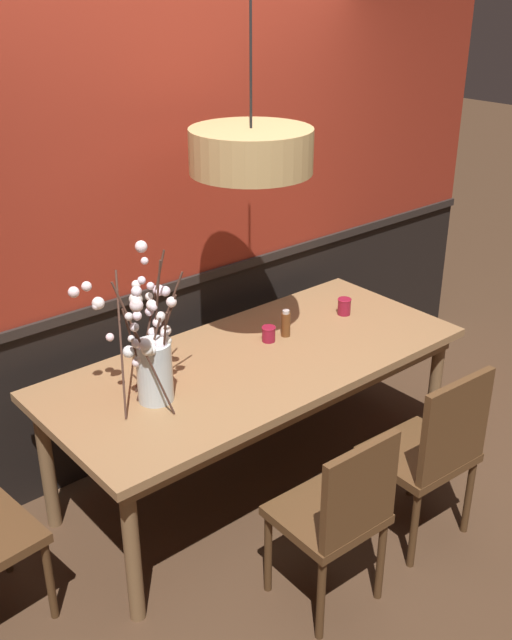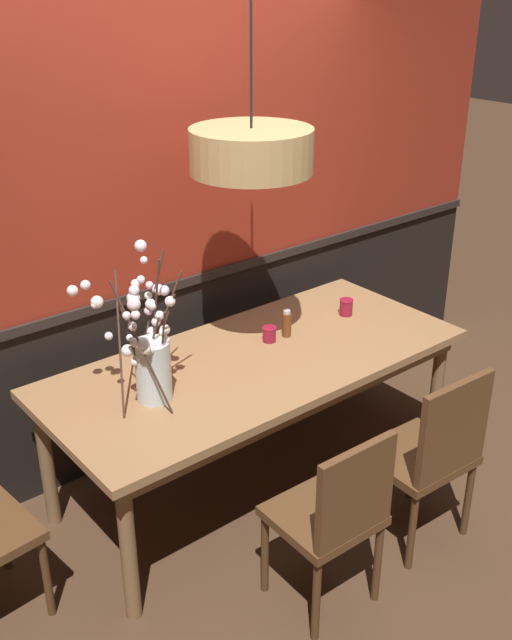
{
  "view_description": "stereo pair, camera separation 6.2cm",
  "coord_description": "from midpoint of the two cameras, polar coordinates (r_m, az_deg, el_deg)",
  "views": [
    {
      "loc": [
        -2.16,
        -2.55,
        2.57
      ],
      "look_at": [
        0.0,
        0.0,
        0.98
      ],
      "focal_mm": 41.88,
      "sensor_mm": 36.0,
      "label": 1
    },
    {
      "loc": [
        -2.11,
        -2.59,
        2.57
      ],
      "look_at": [
        0.0,
        0.0,
        0.98
      ],
      "focal_mm": 41.88,
      "sensor_mm": 36.0,
      "label": 2
    }
  ],
  "objects": [
    {
      "name": "chair_far_side_left",
      "position": [
        4.43,
        -11.78,
        -2.49
      ],
      "size": [
        0.43,
        0.46,
        0.98
      ],
      "color": "brown",
      "rests_on": "ground"
    },
    {
      "name": "condiment_bottle",
      "position": [
        4.0,
        1.85,
        -0.28
      ],
      "size": [
        0.05,
        0.05,
        0.15
      ],
      "color": "brown",
      "rests_on": "dining_table"
    },
    {
      "name": "dining_table",
      "position": [
        3.84,
        -0.46,
        -3.98
      ],
      "size": [
        2.2,
        0.97,
        0.77
      ],
      "color": "#997047",
      "rests_on": "ground"
    },
    {
      "name": "chair_near_side_right",
      "position": [
        3.64,
        12.83,
        -9.55
      ],
      "size": [
        0.48,
        0.44,
        0.94
      ],
      "color": "brown",
      "rests_on": "ground"
    },
    {
      "name": "ground_plane",
      "position": [
        4.22,
        -0.43,
        -12.17
      ],
      "size": [
        24.0,
        24.0,
        0.0
      ],
      "primitive_type": "plane",
      "color": "#4C3321"
    },
    {
      "name": "vase_with_blossoms",
      "position": [
        3.38,
        -8.55,
        -2.83
      ],
      "size": [
        0.48,
        0.42,
        0.71
      ],
      "color": "silver",
      "rests_on": "dining_table"
    },
    {
      "name": "back_wall",
      "position": [
        4.09,
        -6.81,
        7.8
      ],
      "size": [
        4.91,
        0.14,
        2.71
      ],
      "color": "black",
      "rests_on": "ground"
    },
    {
      "name": "candle_holder_nearer_center",
      "position": [
        3.95,
        0.53,
        -1.07
      ],
      "size": [
        0.08,
        0.08,
        0.08
      ],
      "color": "maroon",
      "rests_on": "dining_table"
    },
    {
      "name": "candle_holder_nearer_edge",
      "position": [
        4.28,
        6.35,
        1.04
      ],
      "size": [
        0.08,
        0.08,
        0.1
      ],
      "color": "maroon",
      "rests_on": "dining_table"
    },
    {
      "name": "pendant_lamp",
      "position": [
        3.5,
        -0.9,
        12.8
      ],
      "size": [
        0.57,
        0.57,
        1.0
      ],
      "color": "tan"
    },
    {
      "name": "chair_near_side_left",
      "position": [
        3.24,
        5.75,
        -14.42
      ],
      "size": [
        0.43,
        0.42,
        0.89
      ],
      "color": "brown",
      "rests_on": "ground"
    }
  ]
}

